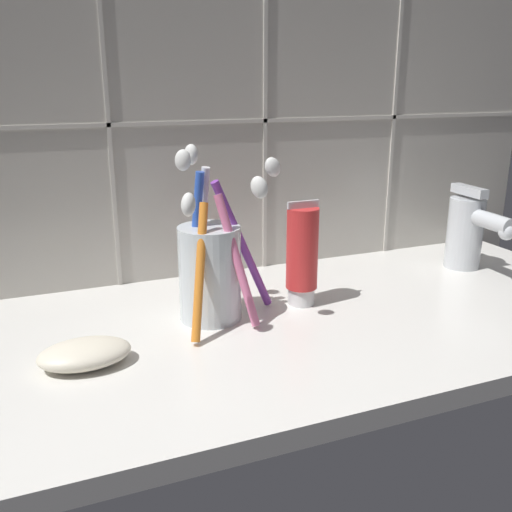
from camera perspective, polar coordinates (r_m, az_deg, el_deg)
The scene contains 6 objects.
sink_counter at distance 63.86cm, azimuth 5.52°, elevation -6.77°, with size 79.45×37.11×2.00cm, color silver.
tile_wall_backsplash at distance 75.52cm, azimuth -0.78°, elevation 18.62°, with size 89.45×1.72×57.46cm.
toothbrush_cup at distance 60.68cm, azimuth -4.53°, elevation -1.08°, with size 13.70×11.76×18.58cm.
toothpaste_tube at distance 64.65cm, azimuth 4.63°, elevation 0.14°, with size 3.79×3.61×12.14cm.
sink_faucet at distance 82.34cm, azimuth 20.52°, elevation 2.47°, with size 4.77×12.09×11.28cm.
soap_bar at distance 54.57cm, azimuth -16.76°, elevation -9.34°, with size 8.33×5.51×2.30cm, color silver.
Camera 1 is at (-27.51, -51.51, 26.85)cm, focal length 40.00 mm.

